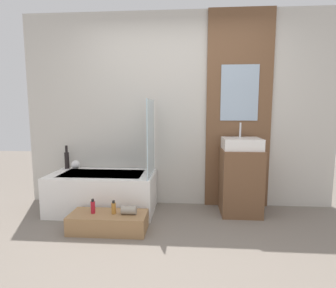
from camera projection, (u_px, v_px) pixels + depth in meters
The scene contains 13 objects.
ground_plane at pixel (170, 269), 2.17m from camera, with size 12.00×12.00×0.00m, color slate.
wall_tiled_back at pixel (177, 111), 3.57m from camera, with size 4.20×0.06×2.60m, color beige.
wall_wood_accent at pixel (239, 110), 3.46m from camera, with size 0.85×0.04×2.60m.
bathtub at pixel (103, 192), 3.39m from camera, with size 1.33×0.67×0.50m.
glass_shower_screen at pixel (151, 138), 3.23m from camera, with size 0.01×0.60×0.94m, color silver.
wooden_step_bench at pixel (108, 222), 2.84m from camera, with size 0.83×0.35×0.20m, color #997047.
vanity_cabinet at pixel (240, 181), 3.32m from camera, with size 0.49×0.48×0.82m, color brown.
sink at pixel (242, 144), 3.26m from camera, with size 0.46×0.40×0.33m.
vase_tall_dark at pixel (67, 159), 3.63m from camera, with size 0.06×0.06×0.32m.
vase_round_light at pixel (76, 165), 3.60m from camera, with size 0.12×0.12×0.12m, color white.
bottle_soap_primary at pixel (93, 207), 2.83m from camera, with size 0.05×0.05×0.16m.
bottle_soap_secondary at pixel (114, 208), 2.82m from camera, with size 0.05×0.05×0.14m.
towel_roll at pixel (129, 210), 2.81m from camera, with size 0.09×0.09×0.16m, color gray.
Camera 1 is at (0.13, -2.02, 1.30)m, focal length 28.00 mm.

